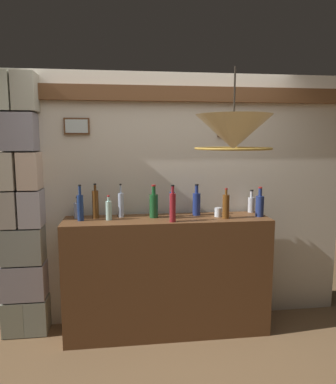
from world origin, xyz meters
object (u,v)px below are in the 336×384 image
at_px(liquor_bottle_rye, 197,203).
at_px(liquor_bottle_amaro, 226,206).
at_px(liquor_bottle_tequila, 80,207).
at_px(glass_tumbler_rocks, 218,212).
at_px(liquor_bottle_gin, 78,210).
at_px(liquor_bottle_sherry, 109,210).
at_px(liquor_bottle_port, 260,205).
at_px(liquor_bottle_bourbon, 172,204).
at_px(liquor_bottle_vodka, 173,207).
at_px(liquor_bottle_mezcal, 95,204).
at_px(pendant_lamp, 234,133).
at_px(liquor_bottle_scotch, 121,204).
at_px(liquor_bottle_rum, 251,204).
at_px(liquor_bottle_brandy, 154,205).

distance_m(liquor_bottle_rye, liquor_bottle_amaro, 0.29).
relative_size(liquor_bottle_tequila, glass_tumbler_rocks, 3.86).
xyz_separation_m(liquor_bottle_gin, liquor_bottle_sherry, (0.28, -0.11, 0.01)).
relative_size(liquor_bottle_gin, glass_tumbler_rocks, 2.41).
bearing_deg(liquor_bottle_sherry, liquor_bottle_port, -1.06).
relative_size(liquor_bottle_bourbon, liquor_bottle_port, 1.10).
distance_m(liquor_bottle_vodka, glass_tumbler_rocks, 0.49).
xyz_separation_m(liquor_bottle_mezcal, liquor_bottle_vodka, (0.68, -0.24, 0.00)).
distance_m(liquor_bottle_tequila, pendant_lamp, 1.54).
bearing_deg(liquor_bottle_scotch, liquor_bottle_bourbon, -13.41).
bearing_deg(liquor_bottle_tequila, liquor_bottle_port, -1.03).
height_order(glass_tumbler_rocks, pendant_lamp, pendant_lamp).
bearing_deg(liquor_bottle_tequila, liquor_bottle_sherry, -0.83).
bearing_deg(glass_tumbler_rocks, liquor_bottle_sherry, -179.17).
bearing_deg(liquor_bottle_scotch, pendant_lamp, -52.57).
relative_size(liquor_bottle_rum, liquor_bottle_sherry, 1.00).
relative_size(liquor_bottle_rye, glass_tumbler_rocks, 3.57).
height_order(liquor_bottle_tequila, liquor_bottle_brandy, liquor_bottle_tequila).
xyz_separation_m(liquor_bottle_vodka, liquor_bottle_rye, (0.26, 0.25, -0.02)).
bearing_deg(pendant_lamp, liquor_bottle_amaro, 76.01).
bearing_deg(glass_tumbler_rocks, liquor_bottle_bourbon, -177.69).
bearing_deg(liquor_bottle_scotch, glass_tumbler_rocks, -5.91).
distance_m(liquor_bottle_vodka, liquor_bottle_rye, 0.36).
xyz_separation_m(liquor_bottle_bourbon, liquor_bottle_tequila, (-0.82, 0.01, -0.00)).
xyz_separation_m(liquor_bottle_gin, liquor_bottle_amaro, (1.34, -0.17, 0.04)).
relative_size(liquor_bottle_tequila, liquor_bottle_port, 1.16).
relative_size(liquor_bottle_rum, liquor_bottle_rye, 0.75).
bearing_deg(liquor_bottle_mezcal, liquor_bottle_bourbon, -7.77).
bearing_deg(liquor_bottle_mezcal, liquor_bottle_tequila, -144.90).
xyz_separation_m(liquor_bottle_sherry, pendant_lamp, (0.86, -0.87, 0.66)).
bearing_deg(liquor_bottle_gin, pendant_lamp, -40.71).
height_order(liquor_bottle_bourbon, liquor_bottle_rye, liquor_bottle_bourbon).
bearing_deg(liquor_bottle_brandy, glass_tumbler_rocks, -3.65).
distance_m(liquor_bottle_rum, liquor_bottle_rye, 0.57).
xyz_separation_m(liquor_bottle_scotch, liquor_bottle_sherry, (-0.11, -0.11, -0.03)).
relative_size(liquor_bottle_mezcal, glass_tumbler_rocks, 3.83).
bearing_deg(pendant_lamp, liquor_bottle_gin, 139.29).
distance_m(liquor_bottle_mezcal, liquor_bottle_sherry, 0.16).
bearing_deg(liquor_bottle_amaro, liquor_bottle_gin, 172.55).
xyz_separation_m(liquor_bottle_scotch, pendant_lamp, (0.75, -0.98, 0.63)).
height_order(liquor_bottle_scotch, liquor_bottle_vodka, liquor_bottle_vodka).
relative_size(liquor_bottle_rum, glass_tumbler_rocks, 2.68).
xyz_separation_m(liquor_bottle_vodka, pendant_lamp, (0.30, -0.72, 0.62)).
relative_size(liquor_bottle_vodka, liquor_bottle_amaro, 1.17).
bearing_deg(liquor_bottle_brandy, liquor_bottle_rye, 6.99).
xyz_separation_m(liquor_bottle_scotch, liquor_bottle_port, (1.29, -0.13, -0.01)).
relative_size(liquor_bottle_scotch, liquor_bottle_amaro, 1.12).
distance_m(liquor_bottle_mezcal, liquor_bottle_brandy, 0.53).
xyz_separation_m(liquor_bottle_scotch, liquor_bottle_rye, (0.71, -0.00, -0.00)).
relative_size(liquor_bottle_scotch, liquor_bottle_brandy, 1.02).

